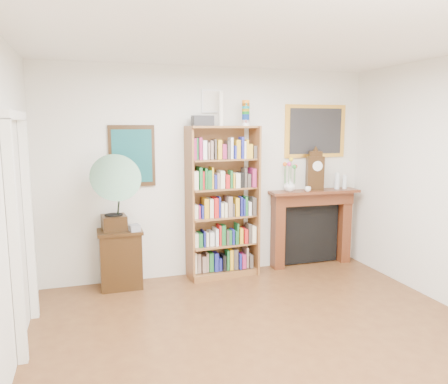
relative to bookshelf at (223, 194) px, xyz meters
name	(u,v)px	position (x,y,z in m)	size (l,w,h in m)	color
room	(294,205)	(-0.11, -2.31, 0.26)	(4.51, 5.01, 2.81)	#502D18
door_casing	(21,210)	(-2.31, -1.11, 0.13)	(0.08, 1.02, 2.17)	white
teal_poster	(132,156)	(-1.16, 0.17, 0.52)	(0.58, 0.04, 0.78)	black
small_picture	(211,101)	(-0.11, 0.17, 1.22)	(0.26, 0.04, 0.30)	white
gilt_painting	(315,131)	(1.44, 0.17, 0.82)	(0.95, 0.04, 0.75)	gold
bookshelf	(223,194)	(0.00, 0.00, 0.00)	(0.96, 0.42, 2.34)	brown
side_cabinet	(121,259)	(-1.36, -0.03, -0.76)	(0.55, 0.40, 0.74)	black
fireplace	(311,221)	(1.38, 0.09, -0.48)	(1.33, 0.36, 1.11)	#4D2311
gramophone	(113,188)	(-1.42, -0.13, 0.15)	(0.64, 0.78, 0.96)	black
cd_stack	(135,228)	(-1.18, -0.13, -0.35)	(0.12, 0.12, 0.08)	#A9AAB5
mantel_clock	(315,171)	(1.41, 0.07, 0.25)	(0.26, 0.19, 0.56)	black
flower_vase	(290,185)	(1.00, 0.04, 0.07)	(0.17, 0.17, 0.17)	silver
teacup	(308,189)	(1.23, -0.06, 0.01)	(0.09, 0.09, 0.07)	white
bottle_left	(337,181)	(1.76, 0.04, 0.10)	(0.07, 0.07, 0.24)	silver
bottle_right	(345,182)	(1.88, 0.04, 0.08)	(0.06, 0.06, 0.20)	silver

